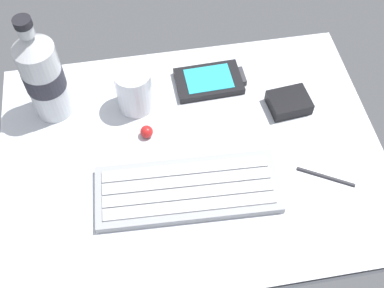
% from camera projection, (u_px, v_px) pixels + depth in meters
% --- Properties ---
extents(ground_plane, '(0.64, 0.48, 0.03)m').
position_uv_depth(ground_plane, '(192.00, 158.00, 0.81)').
color(ground_plane, silver).
extents(keyboard, '(0.29, 0.12, 0.02)m').
position_uv_depth(keyboard, '(188.00, 189.00, 0.76)').
color(keyboard, '#93969B').
rests_on(keyboard, ground_plane).
extents(handheld_device, '(0.13, 0.08, 0.02)m').
position_uv_depth(handheld_device, '(209.00, 81.00, 0.88)').
color(handheld_device, black).
rests_on(handheld_device, ground_plane).
extents(juice_cup, '(0.06, 0.06, 0.09)m').
position_uv_depth(juice_cup, '(135.00, 91.00, 0.83)').
color(juice_cup, silver).
rests_on(juice_cup, ground_plane).
extents(water_bottle, '(0.07, 0.07, 0.21)m').
position_uv_depth(water_bottle, '(43.00, 75.00, 0.78)').
color(water_bottle, silver).
rests_on(water_bottle, ground_plane).
extents(charger_block, '(0.08, 0.06, 0.02)m').
position_uv_depth(charger_block, '(289.00, 103.00, 0.85)').
color(charger_block, black).
rests_on(charger_block, ground_plane).
extents(trackball_mouse, '(0.02, 0.02, 0.02)m').
position_uv_depth(trackball_mouse, '(147.00, 132.00, 0.81)').
color(trackball_mouse, red).
rests_on(trackball_mouse, ground_plane).
extents(stylus_pen, '(0.09, 0.05, 0.01)m').
position_uv_depth(stylus_pen, '(326.00, 176.00, 0.77)').
color(stylus_pen, '#26262B').
rests_on(stylus_pen, ground_plane).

